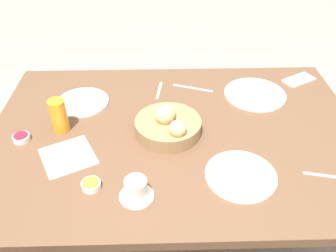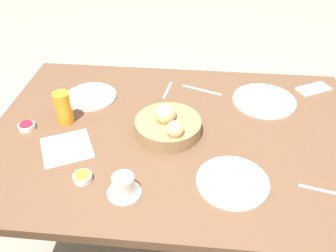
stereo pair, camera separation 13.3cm
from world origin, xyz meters
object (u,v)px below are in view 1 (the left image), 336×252
(cell_phone, at_px, (299,80))
(fork_silver, at_px, (193,88))
(jam_bowl_honey, at_px, (91,185))
(spoon_coffee, at_px, (159,90))
(napkin, at_px, (68,156))
(knife_silver, at_px, (332,177))
(coffee_cup, at_px, (136,190))
(plate_near_left, at_px, (255,94))
(juice_glass, at_px, (59,116))
(jam_bowl_berry, at_px, (21,138))
(plate_far_center, at_px, (241,176))
(plate_near_right, at_px, (83,102))
(bread_basket, at_px, (168,125))

(cell_phone, bearing_deg, fork_silver, 6.24)
(jam_bowl_honey, xyz_separation_m, spoon_coffee, (-0.22, -0.57, -0.01))
(napkin, bearing_deg, fork_silver, -137.13)
(knife_silver, bearing_deg, coffee_cup, 5.89)
(plate_near_left, bearing_deg, juice_glass, 15.51)
(jam_bowl_berry, xyz_separation_m, spoon_coffee, (-0.51, -0.33, -0.01))
(coffee_cup, relative_size, spoon_coffee, 0.77)
(jam_bowl_honey, distance_m, napkin, 0.18)
(coffee_cup, bearing_deg, jam_bowl_honey, -16.45)
(plate_far_center, bearing_deg, jam_bowl_honey, 3.97)
(jam_bowl_berry, bearing_deg, coffee_cup, 146.85)
(plate_near_right, bearing_deg, juice_glass, 74.35)
(spoon_coffee, bearing_deg, plate_far_center, 116.01)
(napkin, bearing_deg, plate_near_left, -153.07)
(jam_bowl_berry, height_order, fork_silver, jam_bowl_berry)
(plate_near_left, height_order, spoon_coffee, plate_near_left)
(plate_near_right, xyz_separation_m, napkin, (-0.00, 0.34, -0.00))
(plate_near_right, bearing_deg, knife_silver, 152.71)
(plate_near_right, distance_m, cell_phone, 0.99)
(bread_basket, height_order, juice_glass, juice_glass)
(jam_bowl_berry, distance_m, cell_phone, 1.23)
(bread_basket, height_order, cell_phone, bread_basket)
(plate_near_left, relative_size, juice_glass, 2.02)
(juice_glass, distance_m, knife_silver, 0.98)
(bread_basket, bearing_deg, cell_phone, -149.07)
(fork_silver, relative_size, spoon_coffee, 1.28)
(plate_near_right, bearing_deg, bread_basket, 149.33)
(plate_far_center, xyz_separation_m, juice_glass, (0.64, -0.27, 0.06))
(plate_far_center, bearing_deg, cell_phone, -122.56)
(fork_silver, bearing_deg, spoon_coffee, 5.18)
(coffee_cup, bearing_deg, cell_phone, -136.71)
(napkin, bearing_deg, juice_glass, -71.12)
(coffee_cup, bearing_deg, plate_near_left, -131.13)
(jam_bowl_honey, bearing_deg, spoon_coffee, -111.05)
(plate_near_left, relative_size, fork_silver, 1.49)
(coffee_cup, height_order, napkin, coffee_cup)
(plate_near_left, height_order, coffee_cup, coffee_cup)
(plate_near_right, height_order, juice_glass, juice_glass)
(napkin, bearing_deg, cell_phone, -153.05)
(juice_glass, xyz_separation_m, coffee_cup, (-0.30, 0.34, -0.03))
(plate_far_center, height_order, jam_bowl_honey, jam_bowl_honey)
(fork_silver, distance_m, spoon_coffee, 0.15)
(plate_far_center, relative_size, juice_glass, 1.78)
(plate_near_left, bearing_deg, jam_bowl_berry, 16.81)
(juice_glass, bearing_deg, jam_bowl_berry, 24.09)
(plate_near_right, height_order, napkin, plate_near_right)
(bread_basket, xyz_separation_m, jam_bowl_honey, (0.25, 0.27, -0.03))
(bread_basket, bearing_deg, napkin, 19.29)
(bread_basket, bearing_deg, plate_far_center, 134.37)
(bread_basket, relative_size, coffee_cup, 2.31)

